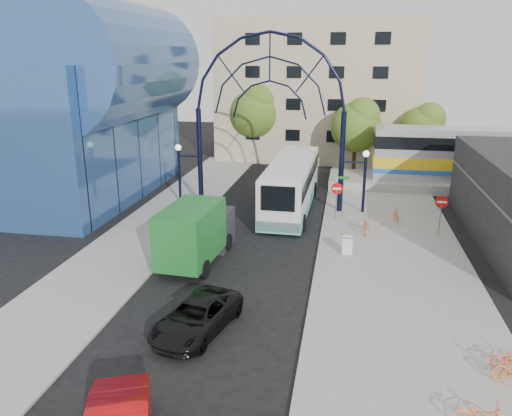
% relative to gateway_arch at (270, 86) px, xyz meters
% --- Properties ---
extents(ground, '(120.00, 120.00, 0.00)m').
position_rel_gateway_arch_xyz_m(ground, '(0.00, -14.00, -8.56)').
color(ground, black).
rests_on(ground, ground).
extents(sidewalk_east, '(8.00, 56.00, 0.12)m').
position_rel_gateway_arch_xyz_m(sidewalk_east, '(8.00, -10.00, -8.50)').
color(sidewalk_east, gray).
rests_on(sidewalk_east, ground).
extents(plaza_west, '(5.00, 50.00, 0.12)m').
position_rel_gateway_arch_xyz_m(plaza_west, '(-6.50, -8.00, -8.50)').
color(plaza_west, gray).
rests_on(plaza_west, ground).
extents(gateway_arch, '(13.64, 0.44, 12.10)m').
position_rel_gateway_arch_xyz_m(gateway_arch, '(0.00, 0.00, 0.00)').
color(gateway_arch, black).
rests_on(gateway_arch, ground).
extents(stop_sign, '(0.80, 0.07, 2.50)m').
position_rel_gateway_arch_xyz_m(stop_sign, '(4.80, -2.00, -6.56)').
color(stop_sign, slate).
rests_on(stop_sign, sidewalk_east).
extents(do_not_enter_sign, '(0.76, 0.07, 2.48)m').
position_rel_gateway_arch_xyz_m(do_not_enter_sign, '(11.00, -4.00, -6.58)').
color(do_not_enter_sign, slate).
rests_on(do_not_enter_sign, sidewalk_east).
extents(street_name_sign, '(0.70, 0.70, 2.80)m').
position_rel_gateway_arch_xyz_m(street_name_sign, '(5.20, -1.40, -6.43)').
color(street_name_sign, slate).
rests_on(street_name_sign, sidewalk_east).
extents(sandwich_board, '(0.55, 0.61, 0.99)m').
position_rel_gateway_arch_xyz_m(sandwich_board, '(5.60, -8.02, -7.81)').
color(sandwich_board, white).
rests_on(sandwich_board, sidewalk_east).
extents(transit_hall, '(16.50, 18.00, 14.50)m').
position_rel_gateway_arch_xyz_m(transit_hall, '(-15.30, 1.00, -1.86)').
color(transit_hall, '#2E528D').
rests_on(transit_hall, ground).
extents(apartment_block, '(20.00, 12.10, 14.00)m').
position_rel_gateway_arch_xyz_m(apartment_block, '(2.00, 20.97, -1.55)').
color(apartment_block, tan).
rests_on(apartment_block, ground).
extents(tree_north_a, '(4.48, 4.48, 7.00)m').
position_rel_gateway_arch_xyz_m(tree_north_a, '(6.12, 11.93, -3.95)').
color(tree_north_a, '#382314').
rests_on(tree_north_a, ground).
extents(tree_north_b, '(5.12, 5.12, 8.00)m').
position_rel_gateway_arch_xyz_m(tree_north_b, '(-3.88, 15.93, -3.29)').
color(tree_north_b, '#382314').
rests_on(tree_north_b, ground).
extents(tree_north_c, '(4.16, 4.16, 6.50)m').
position_rel_gateway_arch_xyz_m(tree_north_c, '(12.12, 13.93, -4.28)').
color(tree_north_c, '#382314').
rests_on(tree_north_c, ground).
extents(city_bus, '(3.10, 12.53, 3.42)m').
position_rel_gateway_arch_xyz_m(city_bus, '(1.57, 0.38, -6.77)').
color(city_bus, silver).
rests_on(city_bus, ground).
extents(green_truck, '(2.82, 6.54, 3.23)m').
position_rel_gateway_arch_xyz_m(green_truck, '(-2.25, -10.03, -6.94)').
color(green_truck, black).
rests_on(green_truck, ground).
extents(black_suv, '(3.19, 5.04, 1.30)m').
position_rel_gateway_arch_xyz_m(black_suv, '(-0.19, -16.95, -7.91)').
color(black_suv, black).
rests_on(black_suv, ground).
extents(bike_near_a, '(0.71, 1.93, 1.01)m').
position_rel_gateway_arch_xyz_m(bike_near_a, '(6.71, -4.31, -7.93)').
color(bike_near_a, orange).
rests_on(bike_near_a, sidewalk_east).
extents(bike_near_b, '(0.57, 1.52, 0.89)m').
position_rel_gateway_arch_xyz_m(bike_near_b, '(8.72, -1.57, -7.99)').
color(bike_near_b, orange).
rests_on(bike_near_b, sidewalk_east).
extents(bike_far_c, '(1.59, 0.59, 0.83)m').
position_rel_gateway_arch_xyz_m(bike_far_c, '(9.55, -20.74, -8.02)').
color(bike_far_c, orange).
rests_on(bike_far_c, sidewalk_east).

